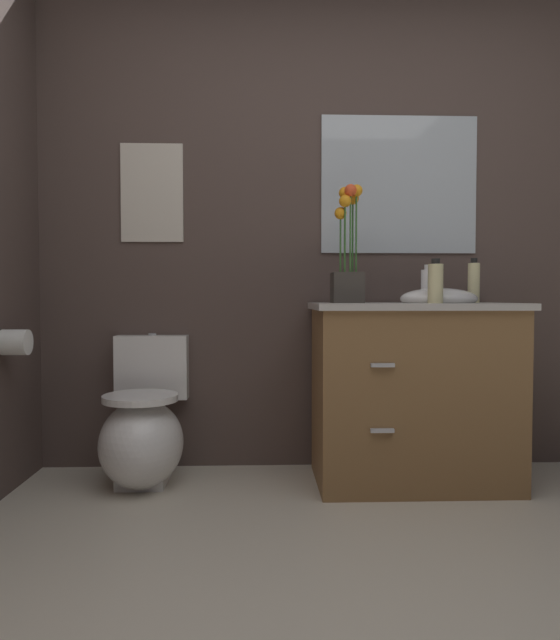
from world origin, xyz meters
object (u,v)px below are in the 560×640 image
at_px(vanity_cabinet, 413,390).
at_px(hand_wash_bottle, 428,286).
at_px(soap_bottle, 474,282).
at_px(wall_mirror, 399,185).
at_px(flower_vase, 348,262).
at_px(toilet_paper_roll, 15,342).
at_px(lotion_bottle, 435,283).
at_px(wall_poster, 152,193).
at_px(toilet, 144,432).

relative_size(vanity_cabinet, hand_wash_bottle, 5.72).
bearing_deg(soap_bottle, wall_mirror, 150.74).
distance_m(flower_vase, hand_wash_bottle, 0.40).
bearing_deg(toilet_paper_roll, lotion_bottle, 1.13).
relative_size(flower_vase, soap_bottle, 2.50).
bearing_deg(toilet_paper_roll, hand_wash_bottle, 5.70).
distance_m(soap_bottle, toilet_paper_roll, 2.12).
bearing_deg(wall_poster, soap_bottle, -6.58).
xyz_separation_m(flower_vase, hand_wash_bottle, (0.39, 0.04, -0.11)).
xyz_separation_m(toilet, soap_bottle, (1.59, 0.08, 0.70)).
relative_size(toilet, flower_vase, 1.27).
height_order(soap_bottle, toilet_paper_roll, soap_bottle).
bearing_deg(vanity_cabinet, wall_poster, 166.89).
bearing_deg(hand_wash_bottle, wall_poster, 168.10).
bearing_deg(wall_poster, flower_vase, -18.78).
bearing_deg(flower_vase, wall_poster, 161.22).
height_order(vanity_cabinet, hand_wash_bottle, same).
relative_size(vanity_cabinet, toilet_paper_roll, 9.33).
distance_m(flower_vase, lotion_bottle, 0.40).
bearing_deg(flower_vase, soap_bottle, 12.25).
bearing_deg(wall_mirror, wall_poster, 180.00).
bearing_deg(soap_bottle, toilet_paper_roll, -172.33).
distance_m(lotion_bottle, wall_poster, 1.47).
xyz_separation_m(lotion_bottle, wall_mirror, (-0.06, 0.43, 0.51)).
bearing_deg(wall_mirror, toilet_paper_roll, -165.23).
height_order(toilet, lotion_bottle, lotion_bottle).
xyz_separation_m(soap_bottle, wall_mirror, (-0.33, 0.18, 0.50)).
bearing_deg(toilet_paper_roll, soap_bottle, 7.67).
relative_size(toilet, toilet_paper_roll, 6.27).
xyz_separation_m(toilet, lotion_bottle, (1.32, -0.16, 0.69)).
bearing_deg(flower_vase, lotion_bottle, -15.78).
bearing_deg(lotion_bottle, wall_mirror, 98.37).
relative_size(hand_wash_bottle, toilet_paper_roll, 1.63).
height_order(wall_poster, toilet_paper_roll, wall_poster).
distance_m(vanity_cabinet, wall_poster, 1.62).
relative_size(vanity_cabinet, lotion_bottle, 5.19).
distance_m(flower_vase, soap_bottle, 0.66).
xyz_separation_m(hand_wash_bottle, wall_mirror, (-0.07, 0.28, 0.52)).
bearing_deg(wall_poster, hand_wash_bottle, -11.90).
bearing_deg(toilet_paper_roll, vanity_cabinet, 5.51).
distance_m(soap_bottle, hand_wash_bottle, 0.27).
bearing_deg(vanity_cabinet, lotion_bottle, -65.81).
height_order(lotion_bottle, hand_wash_bottle, lotion_bottle).
height_order(vanity_cabinet, wall_mirror, wall_mirror).
xyz_separation_m(lotion_bottle, toilet_paper_roll, (-1.82, -0.04, -0.26)).
height_order(vanity_cabinet, lotion_bottle, lotion_bottle).
bearing_deg(toilet, flower_vase, -3.29).
bearing_deg(wall_mirror, toilet, -168.01).
bearing_deg(soap_bottle, flower_vase, -167.75).
bearing_deg(lotion_bottle, vanity_cabinet, 114.19).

